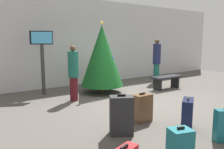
# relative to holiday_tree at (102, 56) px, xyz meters

# --- Properties ---
(ground_plane) EXTENTS (16.00, 16.00, 0.00)m
(ground_plane) POSITION_rel_holiday_tree_xyz_m (0.37, -1.75, -1.29)
(ground_plane) COLOR #514C47
(back_wall) EXTENTS (16.00, 0.20, 3.48)m
(back_wall) POSITION_rel_holiday_tree_xyz_m (0.37, 1.84, 0.45)
(back_wall) COLOR silver
(back_wall) RESTS_ON ground_plane
(holiday_tree) EXTENTS (1.47, 1.47, 2.46)m
(holiday_tree) POSITION_rel_holiday_tree_xyz_m (0.00, 0.00, 0.00)
(holiday_tree) COLOR #4C3319
(holiday_tree) RESTS_ON ground_plane
(flight_info_kiosk) EXTENTS (0.70, 0.39, 2.12)m
(flight_info_kiosk) POSITION_rel_holiday_tree_xyz_m (-1.79, 0.88, 0.13)
(flight_info_kiosk) COLOR #333338
(flight_info_kiosk) RESTS_ON ground_plane
(waiting_bench) EXTENTS (1.28, 0.44, 0.48)m
(waiting_bench) POSITION_rel_holiday_tree_xyz_m (2.32, -0.89, -0.94)
(waiting_bench) COLOR black
(waiting_bench) RESTS_ON ground_plane
(traveller_0) EXTENTS (0.46, 0.46, 1.87)m
(traveller_0) POSITION_rel_holiday_tree_xyz_m (2.97, 0.29, -0.30)
(traveller_0) COLOR #19594C
(traveller_0) RESTS_ON ground_plane
(traveller_1) EXTENTS (0.44, 0.44, 1.67)m
(traveller_1) POSITION_rel_holiday_tree_xyz_m (-1.29, -0.44, -0.41)
(traveller_1) COLOR #4C1419
(traveller_1) RESTS_ON ground_plane
(suitcase_0) EXTENTS (0.44, 0.29, 0.66)m
(suitcase_0) POSITION_rel_holiday_tree_xyz_m (-0.78, -2.93, -0.98)
(suitcase_0) COLOR brown
(suitcase_0) RESTS_ON ground_plane
(suitcase_2) EXTENTS (0.53, 0.45, 0.66)m
(suitcase_2) POSITION_rel_holiday_tree_xyz_m (-0.30, -3.79, -0.98)
(suitcase_2) COLOR #141938
(suitcase_2) RESTS_ON ground_plane
(suitcase_3) EXTENTS (0.39, 0.36, 0.56)m
(suitcase_3) POSITION_rel_holiday_tree_xyz_m (-1.49, -4.55, -1.03)
(suitcase_3) COLOR #19606B
(suitcase_3) RESTS_ON ground_plane
(suitcase_5) EXTENTS (0.52, 0.46, 0.80)m
(suitcase_5) POSITION_rel_holiday_tree_xyz_m (-1.60, -3.25, -0.91)
(suitcase_5) COLOR #232326
(suitcase_5) RESTS_ON ground_plane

